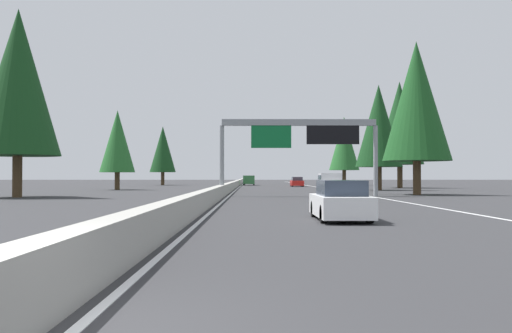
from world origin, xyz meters
name	(u,v)px	position (x,y,z in m)	size (l,w,h in m)	color
ground_plane	(235,189)	(60.00, 0.00, 0.00)	(320.00, 320.00, 0.00)	#2D2D30
median_barrier	(237,183)	(80.00, 0.30, 0.45)	(180.00, 0.56, 0.90)	#9E9B93
shoulder_stripe_right	(319,187)	(70.00, -11.52, 0.01)	(160.00, 0.16, 0.01)	silver
shoulder_stripe_median	(239,187)	(70.00, -0.25, 0.01)	(160.00, 0.16, 0.01)	silver
sign_gantry_overhead	(301,135)	(37.38, -6.04, 4.90)	(0.50, 12.68, 6.16)	gray
sedan_far_center	(340,202)	(14.28, -5.36, 0.68)	(4.40, 1.80, 1.47)	white
pickup_near_right	(331,184)	(42.16, -9.13, 0.91)	(5.60, 2.00, 1.86)	silver
sedan_far_left	(297,182)	(76.46, -8.98, 0.68)	(4.40, 1.80, 1.47)	red
minivan_mid_center	(249,180)	(87.71, -1.57, 0.95)	(5.00, 1.95, 1.69)	#2D6B38
conifer_right_near	(417,101)	(40.77, -16.37, 8.09)	(5.86, 5.86, 13.31)	#4C3823
conifer_right_mid	(379,126)	(55.52, -16.57, 7.34)	(5.31, 5.31, 12.07)	#4C3823
conifer_right_far	(400,123)	(67.18, -22.18, 8.81)	(6.37, 6.37, 14.48)	#4C3823
conifer_right_distant	(344,144)	(88.91, -18.35, 7.33)	(5.30, 5.30, 12.05)	#4C3823
conifer_left_near	(18,82)	(35.36, 15.70, 8.76)	(6.34, 6.34, 14.40)	#4C3823
conifer_left_mid	(117,141)	(57.45, 13.67, 5.66)	(4.11, 4.11, 9.33)	#4C3823
conifer_left_far	(163,149)	(89.19, 13.62, 6.31)	(4.57, 4.57, 10.38)	#4C3823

